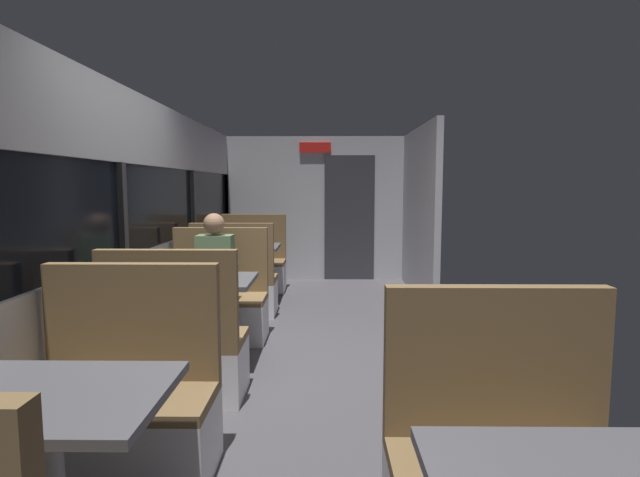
{
  "coord_description": "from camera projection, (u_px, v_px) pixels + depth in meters",
  "views": [
    {
      "loc": [
        0.17,
        -3.9,
        1.52
      ],
      "look_at": [
        0.09,
        2.67,
        0.82
      ],
      "focal_mm": 28.11,
      "sensor_mm": 36.0,
      "label": 1
    }
  ],
  "objects": [
    {
      "name": "dining_table_near_window",
      "position": [
        47.0,
        418.0,
        1.91
      ],
      "size": [
        0.9,
        0.7,
        0.74
      ],
      "color": "#9E9EA3",
      "rests_on": "ground_plane"
    },
    {
      "name": "bench_mid_window_facing_entry",
      "position": [
        218.0,
        307.0,
        4.95
      ],
      "size": [
        0.95,
        0.5,
        1.1
      ],
      "color": "silver",
      "rests_on": "ground_plane"
    },
    {
      "name": "dining_table_mid_window",
      "position": [
        200.0,
        290.0,
        4.23
      ],
      "size": [
        0.9,
        0.7,
        0.74
      ],
      "color": "#9E9EA3",
      "rests_on": "ground_plane"
    },
    {
      "name": "carriage_window_panel_left",
      "position": [
        120.0,
        238.0,
        3.94
      ],
      "size": [
        0.09,
        8.48,
        2.3
      ],
      "color": "#B2B2B7",
      "rests_on": "ground_plane"
    },
    {
      "name": "seated_passenger",
      "position": [
        216.0,
        287.0,
        4.86
      ],
      "size": [
        0.47,
        0.55,
        1.26
      ],
      "color": "#26262D",
      "rests_on": "ground_plane"
    },
    {
      "name": "dining_table_far_window",
      "position": [
        244.0,
        253.0,
        6.54
      ],
      "size": [
        0.9,
        0.7,
        0.74
      ],
      "color": "#9E9EA3",
      "rests_on": "ground_plane"
    },
    {
      "name": "carriage_aisle_panel_right",
      "position": [
        419.0,
        213.0,
        6.89
      ],
      "size": [
        0.08,
        2.4,
        2.3
      ],
      "primitive_type": "cube",
      "color": "#B2B2B7",
      "rests_on": "ground_plane"
    },
    {
      "name": "bench_near_window_facing_entry",
      "position": [
        124.0,
        413.0,
        2.64
      ],
      "size": [
        0.95,
        0.5,
        1.1
      ],
      "color": "silver",
      "rests_on": "ground_plane"
    },
    {
      "name": "bench_mid_window_facing_end",
      "position": [
        177.0,
        354.0,
        3.56
      ],
      "size": [
        0.95,
        0.5,
        1.1
      ],
      "color": "silver",
      "rests_on": "ground_plane"
    },
    {
      "name": "ground_plane",
      "position": [
        305.0,
        376.0,
        4.05
      ],
      "size": [
        3.3,
        9.2,
        0.02
      ],
      "primitive_type": "cube",
      "color": "#423F44"
    },
    {
      "name": "bench_far_window_facing_end",
      "position": [
        235.0,
        287.0,
        5.88
      ],
      "size": [
        0.95,
        0.5,
        1.1
      ],
      "color": "silver",
      "rests_on": "ground_plane"
    },
    {
      "name": "bench_far_window_facing_entry",
      "position": [
        252.0,
        268.0,
        7.27
      ],
      "size": [
        0.95,
        0.5,
        1.1
      ],
      "color": "silver",
      "rests_on": "ground_plane"
    },
    {
      "name": "carriage_end_bulkhead",
      "position": [
        319.0,
        209.0,
        8.09
      ],
      "size": [
        2.9,
        0.11,
        2.3
      ],
      "color": "#B2B2B7",
      "rests_on": "ground_plane"
    }
  ]
}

